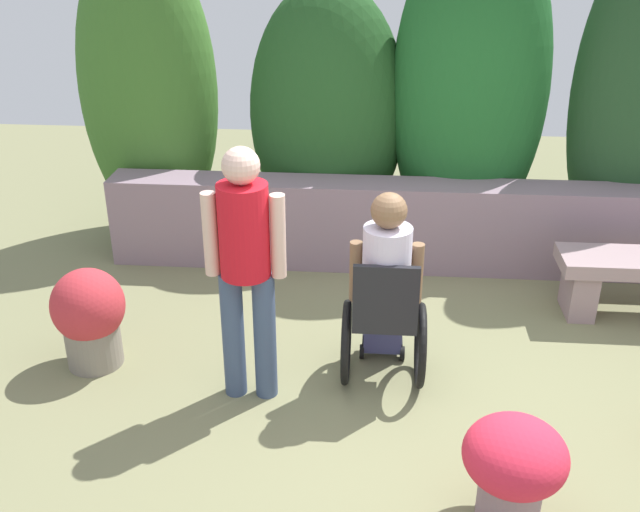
# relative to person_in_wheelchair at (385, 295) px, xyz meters

# --- Properties ---
(ground_plane) EXTENTS (12.42, 12.42, 0.00)m
(ground_plane) POSITION_rel_person_in_wheelchair_xyz_m (0.21, -0.37, -0.62)
(ground_plane) COLOR #797953
(stone_retaining_wall) EXTENTS (5.13, 0.38, 0.76)m
(stone_retaining_wall) POSITION_rel_person_in_wheelchair_xyz_m (0.21, 1.70, -0.24)
(stone_retaining_wall) COLOR gray
(stone_retaining_wall) RESTS_ON ground
(hedge_backdrop) EXTENTS (5.43, 1.05, 2.88)m
(hedge_backdrop) POSITION_rel_person_in_wheelchair_xyz_m (-0.02, 2.28, 0.72)
(hedge_backdrop) COLOR #3D6F29
(hedge_backdrop) RESTS_ON ground
(person_in_wheelchair) EXTENTS (0.53, 0.66, 1.33)m
(person_in_wheelchair) POSITION_rel_person_in_wheelchair_xyz_m (0.00, 0.00, 0.00)
(person_in_wheelchair) COLOR black
(person_in_wheelchair) RESTS_ON ground
(person_standing_companion) EXTENTS (0.49, 0.30, 1.65)m
(person_standing_companion) POSITION_rel_person_in_wheelchair_xyz_m (-0.84, -0.24, 0.33)
(person_standing_companion) COLOR #3E4F6E
(person_standing_companion) RESTS_ON ground
(flower_pot_terracotta_by_wall) EXTENTS (0.52, 0.52, 0.59)m
(flower_pot_terracotta_by_wall) POSITION_rel_person_in_wheelchair_xyz_m (0.65, -1.21, -0.27)
(flower_pot_terracotta_by_wall) COLOR gray
(flower_pot_terracotta_by_wall) RESTS_ON ground
(flower_pot_red_accent) EXTENTS (0.49, 0.49, 0.70)m
(flower_pot_red_accent) POSITION_rel_person_in_wheelchair_xyz_m (-1.96, 0.01, -0.25)
(flower_pot_red_accent) COLOR gray
(flower_pot_red_accent) RESTS_ON ground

